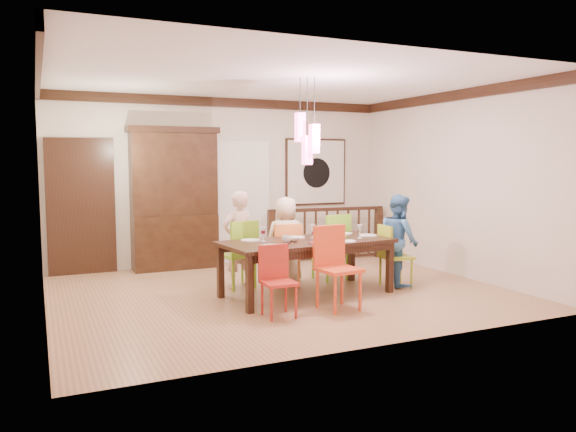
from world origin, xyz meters
name	(u,v)px	position (x,y,z in m)	size (l,w,h in m)	color
floor	(281,292)	(0.00, 0.00, 0.00)	(6.00, 6.00, 0.00)	#996C4A
ceiling	(280,79)	(0.00, 0.00, 2.90)	(6.00, 6.00, 0.00)	white
wall_back	(224,181)	(0.00, 2.50, 1.45)	(6.00, 6.00, 0.00)	beige
wall_left	(40,193)	(-3.00, 0.00, 1.45)	(5.00, 5.00, 0.00)	beige
wall_right	(454,184)	(3.00, 0.00, 1.45)	(5.00, 5.00, 0.00)	beige
crown_molding	(280,85)	(0.00, 0.00, 2.82)	(6.00, 5.00, 0.16)	black
panel_door	(81,209)	(-2.40, 2.45, 1.05)	(1.04, 0.07, 2.24)	black
white_doorway	(244,203)	(0.35, 2.46, 1.05)	(0.97, 0.05, 2.22)	silver
painting	(316,172)	(1.80, 2.46, 1.60)	(1.25, 0.06, 1.25)	black
pendant_cluster	(307,138)	(0.25, -0.32, 2.11)	(0.27, 0.21, 1.14)	#E74586
dining_table	(307,246)	(0.25, -0.32, 0.67)	(2.39, 1.26, 0.75)	black
chair_far_left	(238,249)	(-0.46, 0.48, 0.56)	(0.52, 0.52, 0.98)	#85C425
chair_far_mid	(284,250)	(0.22, 0.36, 0.52)	(0.46, 0.46, 0.92)	orange
chair_far_right	(330,242)	(1.02, 0.45, 0.58)	(0.52, 0.52, 1.01)	#7CC928
chair_near_left	(279,277)	(-0.52, -1.14, 0.47)	(0.38, 0.38, 0.83)	#B1261C
chair_near_mid	(339,262)	(0.28, -1.14, 0.58)	(0.51, 0.51, 1.02)	#E14620
chair_end_right	(396,251)	(1.64, -0.39, 0.51)	(0.45, 0.45, 0.90)	#97A91F
china_hutch	(174,198)	(-0.94, 2.30, 1.19)	(1.50, 0.46, 2.37)	black
balustrade	(327,233)	(1.77, 1.95, 0.50)	(2.26, 0.25, 0.96)	black
person_far_left	(238,239)	(-0.43, 0.51, 0.69)	(0.50, 0.33, 1.38)	beige
person_far_mid	(286,239)	(0.33, 0.57, 0.64)	(0.63, 0.41, 1.28)	beige
person_end_right	(399,240)	(1.74, -0.32, 0.67)	(0.65, 0.50, 1.33)	teal
serving_bowl	(334,237)	(0.56, -0.48, 0.79)	(0.32, 0.32, 0.08)	gold
small_bowl	(292,239)	(0.01, -0.34, 0.78)	(0.19, 0.19, 0.06)	white
cup_left	(287,239)	(-0.11, -0.45, 0.80)	(0.12, 0.12, 0.10)	silver
cup_right	(341,233)	(0.84, -0.21, 0.80)	(0.10, 0.10, 0.10)	silver
plate_far_left	(250,240)	(-0.46, -0.06, 0.76)	(0.26, 0.26, 0.01)	white
plate_far_mid	(295,237)	(0.20, -0.05, 0.76)	(0.26, 0.26, 0.01)	white
plate_far_right	(343,233)	(1.02, 0.04, 0.76)	(0.26, 0.26, 0.01)	white
plate_near_left	(271,246)	(-0.40, -0.65, 0.76)	(0.26, 0.26, 0.01)	white
plate_near_mid	(346,241)	(0.65, -0.67, 0.76)	(0.26, 0.26, 0.01)	white
plate_end_right	(368,235)	(1.23, -0.29, 0.76)	(0.26, 0.26, 0.01)	white
wine_glass_a	(263,234)	(-0.33, -0.19, 0.84)	(0.08, 0.08, 0.19)	#590C19
wine_glass_b	(313,231)	(0.42, -0.16, 0.84)	(0.08, 0.08, 0.19)	silver
wine_glass_c	(314,236)	(0.22, -0.58, 0.84)	(0.08, 0.08, 0.19)	#590C19
wine_glass_d	(360,231)	(0.99, -0.46, 0.84)	(0.08, 0.08, 0.19)	silver
napkin	(317,243)	(0.24, -0.64, 0.76)	(0.18, 0.14, 0.01)	#D83359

